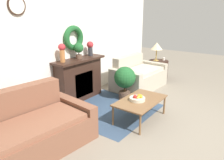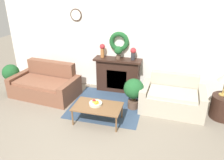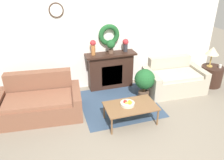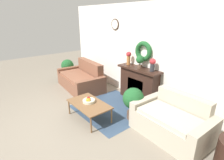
# 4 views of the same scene
# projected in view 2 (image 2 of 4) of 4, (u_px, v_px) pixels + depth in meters

# --- Properties ---
(ground_plane) EXTENTS (16.00, 16.00, 0.00)m
(ground_plane) POSITION_uv_depth(u_px,v_px,m) (84.00, 143.00, 4.35)
(ground_plane) COLOR gray
(floor_rug) EXTENTS (1.80, 1.74, 0.01)m
(floor_rug) POSITION_uv_depth(u_px,v_px,m) (107.00, 105.00, 5.68)
(floor_rug) COLOR #334760
(floor_rug) RESTS_ON ground_plane
(wall_back) EXTENTS (6.80, 0.19, 2.70)m
(wall_back) POSITION_uv_depth(u_px,v_px,m) (116.00, 43.00, 6.12)
(wall_back) COLOR white
(wall_back) RESTS_ON ground_plane
(fireplace) EXTENTS (1.33, 0.41, 0.98)m
(fireplace) POSITION_uv_depth(u_px,v_px,m) (118.00, 75.00, 6.27)
(fireplace) COLOR #331E16
(fireplace) RESTS_ON ground_plane
(couch_left) EXTENTS (1.88, 1.16, 0.89)m
(couch_left) POSITION_uv_depth(u_px,v_px,m) (46.00, 85.00, 6.08)
(couch_left) COLOR brown
(couch_left) RESTS_ON ground_plane
(loveseat_right) EXTENTS (1.55, 0.99, 0.84)m
(loveseat_right) POSITION_uv_depth(u_px,v_px,m) (172.00, 98.00, 5.37)
(loveseat_right) COLOR #B2A893
(loveseat_right) RESTS_ON ground_plane
(coffee_table) EXTENTS (1.07, 0.64, 0.40)m
(coffee_table) POSITION_uv_depth(u_px,v_px,m) (98.00, 107.00, 4.87)
(coffee_table) COLOR brown
(coffee_table) RESTS_ON ground_plane
(fruit_bowl) EXTENTS (0.29, 0.29, 0.12)m
(fruit_bowl) POSITION_uv_depth(u_px,v_px,m) (96.00, 103.00, 4.88)
(fruit_bowl) COLOR beige
(fruit_bowl) RESTS_ON coffee_table
(side_table_by_loveseat) EXTENTS (0.59, 0.59, 0.55)m
(side_table_by_loveseat) POSITION_uv_depth(u_px,v_px,m) (224.00, 107.00, 5.07)
(side_table_by_loveseat) COLOR #331E16
(side_table_by_loveseat) RESTS_ON ground_plane
(vase_on_mantel_left) EXTENTS (0.15, 0.15, 0.39)m
(vase_on_mantel_left) POSITION_uv_depth(u_px,v_px,m) (102.00, 49.00, 6.09)
(vase_on_mantel_left) COLOR #AD6B38
(vase_on_mantel_left) RESTS_ON fireplace
(vase_on_mantel_right) EXTENTS (0.16, 0.16, 0.34)m
(vase_on_mantel_right) POSITION_uv_depth(u_px,v_px,m) (133.00, 53.00, 5.90)
(vase_on_mantel_right) COLOR #2D2D33
(vase_on_mantel_right) RESTS_ON fireplace
(potted_plant_on_mantel) EXTENTS (0.22, 0.22, 0.36)m
(potted_plant_on_mantel) POSITION_uv_depth(u_px,v_px,m) (118.00, 51.00, 5.97)
(potted_plant_on_mantel) COLOR brown
(potted_plant_on_mantel) RESTS_ON fireplace
(potted_plant_floor_by_couch) EXTENTS (0.48, 0.48, 0.78)m
(potted_plant_floor_by_couch) POSITION_uv_depth(u_px,v_px,m) (11.00, 74.00, 6.31)
(potted_plant_floor_by_couch) COLOR brown
(potted_plant_floor_by_couch) RESTS_ON ground_plane
(potted_plant_floor_by_loveseat) EXTENTS (0.50, 0.50, 0.79)m
(potted_plant_floor_by_loveseat) POSITION_uv_depth(u_px,v_px,m) (134.00, 90.00, 5.36)
(potted_plant_floor_by_loveseat) COLOR brown
(potted_plant_floor_by_loveseat) RESTS_ON ground_plane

